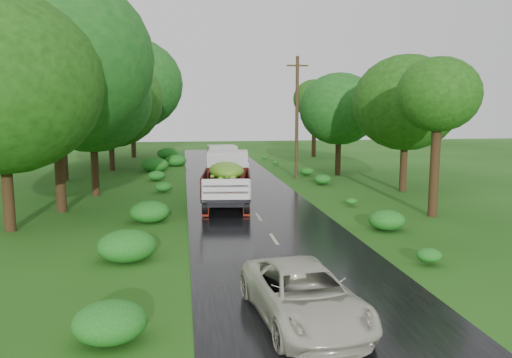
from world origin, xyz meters
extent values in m
plane|color=#16420E|center=(0.00, 0.00, 0.00)|extent=(120.00, 120.00, 0.00)
cube|color=black|center=(0.00, 5.00, 0.01)|extent=(6.50, 80.00, 0.02)
cube|color=#BFB78C|center=(0.00, -4.00, 0.02)|extent=(0.12, 1.60, 0.00)
cube|color=#BFB78C|center=(0.00, 0.00, 0.02)|extent=(0.12, 1.60, 0.00)
cube|color=#BFB78C|center=(0.00, 4.00, 0.02)|extent=(0.12, 1.60, 0.00)
cube|color=#BFB78C|center=(0.00, 8.00, 0.02)|extent=(0.12, 1.60, 0.00)
cube|color=#BFB78C|center=(0.00, 12.00, 0.02)|extent=(0.12, 1.60, 0.00)
cube|color=#BFB78C|center=(0.00, 16.00, 0.02)|extent=(0.12, 1.60, 0.00)
cube|color=#BFB78C|center=(0.00, 20.00, 0.02)|extent=(0.12, 1.60, 0.00)
cube|color=#BFB78C|center=(0.00, 24.00, 0.02)|extent=(0.12, 1.60, 0.00)
cube|color=#BFB78C|center=(0.00, 28.00, 0.02)|extent=(0.12, 1.60, 0.00)
cube|color=#BFB78C|center=(0.00, 32.00, 0.02)|extent=(0.12, 1.60, 0.00)
cube|color=#BFB78C|center=(0.00, 36.00, 0.02)|extent=(0.12, 1.60, 0.00)
cube|color=#BFB78C|center=(0.00, 40.00, 0.02)|extent=(0.12, 1.60, 0.00)
cube|color=black|center=(-1.22, 10.73, 0.64)|extent=(2.30, 5.72, 0.28)
cylinder|color=black|center=(-1.95, 12.85, 0.49)|extent=(0.38, 1.01, 0.99)
cylinder|color=black|center=(-0.04, 12.64, 0.49)|extent=(0.38, 1.01, 0.99)
cylinder|color=black|center=(-2.31, 9.58, 0.49)|extent=(0.38, 1.01, 0.99)
cylinder|color=black|center=(-0.40, 9.37, 0.49)|extent=(0.38, 1.01, 0.99)
cylinder|color=black|center=(-2.42, 8.58, 0.49)|extent=(0.38, 1.01, 0.99)
cylinder|color=black|center=(-0.51, 8.37, 0.49)|extent=(0.38, 1.01, 0.99)
cube|color=maroon|center=(-2.45, 8.24, 0.28)|extent=(0.34, 0.08, 0.44)
cube|color=maroon|center=(-0.55, 8.03, 0.28)|extent=(0.34, 0.08, 0.44)
cube|color=silver|center=(-0.97, 12.94, 1.72)|extent=(2.37, 2.10, 1.88)
cube|color=black|center=(-1.33, 9.70, 0.86)|extent=(2.72, 4.47, 0.16)
cube|color=#4E0E14|center=(-2.42, 9.82, 1.41)|extent=(0.54, 4.23, 0.94)
cube|color=#4E0E14|center=(-0.24, 9.58, 1.41)|extent=(0.54, 4.23, 0.94)
cube|color=#4E0E14|center=(-1.10, 11.78, 1.41)|extent=(2.27, 0.33, 0.94)
cube|color=silver|center=(-1.56, 7.63, 1.41)|extent=(2.27, 0.33, 0.94)
ellipsoid|color=#3C7C16|center=(-1.33, 9.70, 2.00)|extent=(2.29, 3.76, 0.99)
cube|color=black|center=(-0.55, 18.73, 0.57)|extent=(1.90, 5.07, 0.25)
cylinder|color=black|center=(-1.54, 20.47, 0.44)|extent=(0.31, 0.90, 0.88)
cylinder|color=black|center=(0.17, 20.60, 0.44)|extent=(0.31, 0.90, 0.88)
cylinder|color=black|center=(-1.32, 17.54, 0.44)|extent=(0.31, 0.90, 0.88)
cylinder|color=black|center=(0.39, 17.67, 0.44)|extent=(0.31, 0.90, 0.88)
cylinder|color=black|center=(-1.25, 16.64, 0.44)|extent=(0.31, 0.90, 0.88)
cylinder|color=black|center=(0.46, 16.77, 0.44)|extent=(0.31, 0.90, 0.88)
cube|color=maroon|center=(-1.22, 16.34, 0.25)|extent=(0.30, 0.06, 0.40)
cube|color=maroon|center=(0.48, 16.47, 0.25)|extent=(0.30, 0.06, 0.40)
cube|color=silver|center=(-0.70, 20.72, 1.54)|extent=(2.07, 1.82, 1.68)
cube|color=black|center=(-0.48, 17.81, 0.77)|extent=(2.32, 3.94, 0.14)
cube|color=navy|center=(-1.45, 17.74, 1.26)|extent=(0.36, 3.79, 0.84)
cube|color=navy|center=(0.50, 17.89, 1.26)|extent=(0.36, 3.79, 0.84)
cube|color=navy|center=(-0.62, 19.67, 1.26)|extent=(2.03, 0.23, 0.84)
cube|color=silver|center=(-0.33, 15.95, 1.26)|extent=(2.03, 0.23, 0.84)
ellipsoid|color=#3C7C16|center=(-0.48, 17.81, 1.79)|extent=(1.95, 3.31, 0.88)
imported|color=beige|center=(-0.65, -3.42, 0.68)|extent=(2.68, 4.94, 1.32)
cylinder|color=#382616|center=(4.50, 19.87, 4.26)|extent=(0.24, 0.24, 8.52)
cube|color=#382616|center=(4.50, 19.87, 7.89)|extent=(1.49, 0.14, 0.11)
cylinder|color=black|center=(-10.51, 6.89, 3.41)|extent=(0.44, 0.44, 6.82)
ellipsoid|color=#17400C|center=(-10.51, 6.89, 6.00)|extent=(4.02, 4.02, 3.61)
cylinder|color=black|center=(-9.32, 10.63, 4.14)|extent=(0.48, 0.48, 8.28)
ellipsoid|color=#17400C|center=(-9.32, 10.63, 7.29)|extent=(4.31, 4.31, 3.88)
cylinder|color=black|center=(-8.42, 14.96, 3.14)|extent=(0.43, 0.43, 6.29)
ellipsoid|color=#17400C|center=(-8.42, 14.96, 5.53)|extent=(3.67, 3.67, 3.30)
cylinder|color=black|center=(-11.58, 21.45, 4.60)|extent=(0.50, 0.50, 9.20)
ellipsoid|color=#17400C|center=(-11.58, 21.45, 8.10)|extent=(4.35, 4.35, 3.91)
cylinder|color=black|center=(-9.09, 26.78, 3.17)|extent=(0.43, 0.43, 6.34)
ellipsoid|color=#17400C|center=(-9.09, 26.78, 5.58)|extent=(4.09, 4.09, 3.68)
cylinder|color=black|center=(-11.28, 31.26, 3.63)|extent=(0.45, 0.45, 7.26)
ellipsoid|color=#17400C|center=(-11.28, 31.26, 6.39)|extent=(3.86, 3.86, 3.47)
cylinder|color=black|center=(-8.36, 37.12, 4.15)|extent=(0.48, 0.48, 8.30)
ellipsoid|color=#17400C|center=(-8.36, 37.12, 7.31)|extent=(4.50, 4.50, 4.05)
cylinder|color=black|center=(8.07, 7.01, 3.20)|extent=(0.43, 0.43, 6.40)
ellipsoid|color=#134D17|center=(8.07, 7.01, 5.63)|extent=(2.75, 2.75, 2.47)
cylinder|color=black|center=(9.75, 13.90, 3.02)|extent=(0.43, 0.43, 6.04)
ellipsoid|color=#134D17|center=(9.75, 13.90, 5.32)|extent=(3.55, 3.55, 3.19)
cylinder|color=black|center=(8.05, 21.42, 2.80)|extent=(0.41, 0.41, 5.60)
ellipsoid|color=#134D17|center=(8.05, 21.42, 4.93)|extent=(3.43, 3.43, 3.09)
cylinder|color=black|center=(9.84, 35.20, 3.34)|extent=(0.44, 0.44, 6.68)
ellipsoid|color=#134D17|center=(9.84, 35.20, 5.88)|extent=(2.95, 2.95, 2.65)
camera|label=1|loc=(-3.39, -14.39, 5.07)|focal=35.00mm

